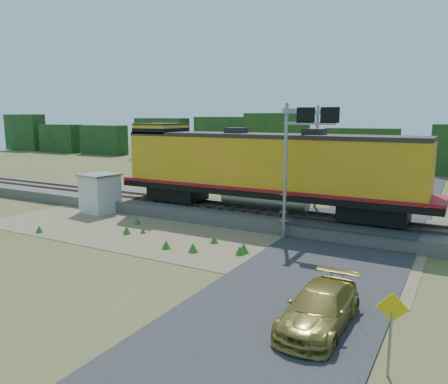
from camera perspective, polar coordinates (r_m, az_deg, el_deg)
The scene contains 12 objects.
ground at distance 24.08m, azimuth -2.94°, elevation -6.76°, with size 140.00×140.00×0.00m, color #475123.
ballast at distance 29.06m, azimuth 3.36°, elevation -3.05°, with size 70.00×5.00×0.80m, color slate.
rails at distance 28.96m, azimuth 3.37°, elevation -2.12°, with size 70.00×1.54×0.16m.
dirt_shoulder at distance 25.55m, azimuth -6.16°, elevation -5.79°, with size 26.00×8.00×0.03m, color #8C7754.
road at distance 22.02m, azimuth 13.94°, elevation -8.42°, with size 7.00×66.00×0.86m.
tree_line_north at distance 58.94m, azimuth 17.17°, elevation 5.72°, with size 130.00×3.00×6.50m.
weed_clumps at distance 26.12m, azimuth -9.37°, elevation -5.56°, with size 15.00×6.20×0.56m, color #306D1F, non-canonical shape.
locomotive at distance 28.20m, azimuth 4.81°, elevation 3.22°, with size 21.06×3.21×5.43m.
shed at distance 32.70m, azimuth -15.88°, elevation -0.12°, with size 2.63×2.63×2.82m.
signal_gantry at distance 26.24m, azimuth 10.61°, elevation 7.03°, with size 3.01×6.20×7.60m.
road_sign at distance 12.75m, azimuth 20.99°, elevation -15.83°, with size 0.82×0.15×2.37m.
car at distance 15.13m, azimuth 12.36°, elevation -14.62°, with size 1.89×4.65×1.35m, color olive.
Camera 1 is at (12.31, -19.52, 6.89)m, focal length 35.00 mm.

